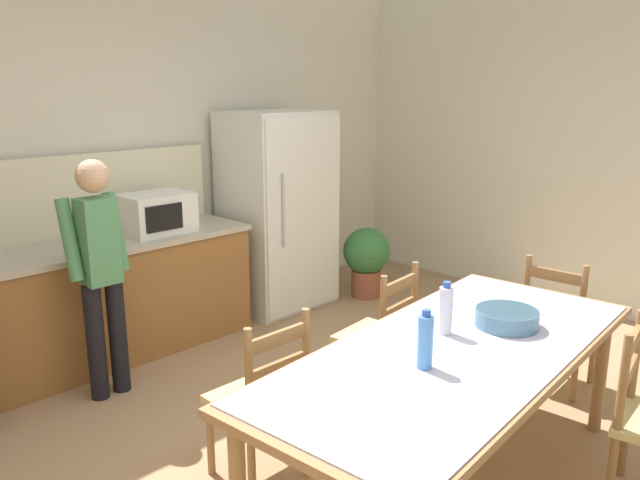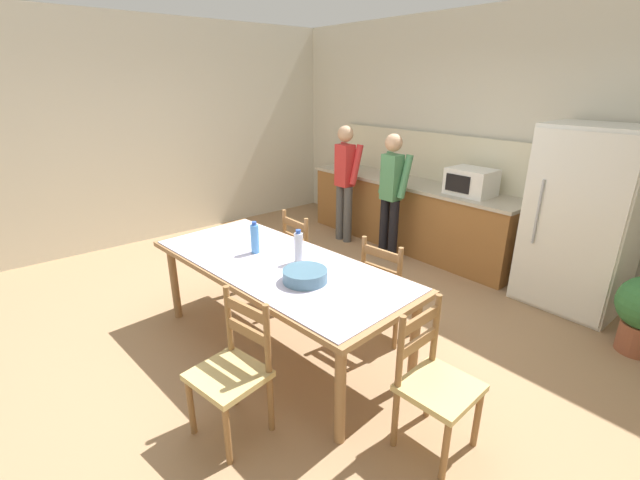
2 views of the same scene
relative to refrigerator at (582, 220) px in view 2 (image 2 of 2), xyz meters
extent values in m
plane|color=#9E7A56|center=(-1.35, -2.19, -0.88)|extent=(8.32, 8.32, 0.00)
cube|color=beige|center=(-1.35, 0.47, 0.57)|extent=(6.52, 0.12, 2.90)
cube|color=beige|center=(-4.61, -2.19, 0.57)|extent=(0.12, 5.20, 2.90)
cube|color=brown|center=(-2.09, 0.04, -0.46)|extent=(3.05, 0.62, 0.84)
cube|color=#B2A893|center=(-2.09, 0.04, -0.02)|extent=(3.09, 0.66, 0.04)
cube|color=#B7BCC1|center=(-2.77, 0.04, -0.01)|extent=(0.52, 0.38, 0.02)
cube|color=beige|center=(-2.09, 0.35, 0.30)|extent=(3.05, 0.03, 0.60)
cube|color=silver|center=(0.00, 0.01, 0.00)|extent=(0.88, 0.68, 1.75)
cube|color=silver|center=(0.00, -0.34, 0.00)|extent=(0.85, 0.02, 1.68)
cylinder|color=#A5AAB2|center=(-0.27, -0.36, 0.09)|extent=(0.02, 0.02, 0.61)
cube|color=white|center=(-1.21, 0.02, 0.15)|extent=(0.50, 0.38, 0.30)
cube|color=black|center=(-1.26, -0.17, 0.15)|extent=(0.30, 0.01, 0.19)
cylinder|color=olive|center=(-2.24, -3.12, -0.52)|extent=(0.07, 0.07, 0.72)
cylinder|color=olive|center=(-0.14, -2.95, -0.52)|extent=(0.07, 0.07, 0.72)
cylinder|color=olive|center=(-2.30, -2.34, -0.52)|extent=(0.07, 0.07, 0.72)
cylinder|color=olive|center=(-0.21, -2.17, -0.52)|extent=(0.07, 0.07, 0.72)
cube|color=olive|center=(-1.22, -2.64, -0.14)|extent=(2.37, 1.17, 0.04)
cube|color=#B7B2CC|center=(-1.22, -2.64, -0.11)|extent=(2.28, 1.12, 0.01)
cylinder|color=#4C8ED6|center=(-1.51, -2.67, 0.01)|extent=(0.07, 0.07, 0.24)
cylinder|color=#2D51B2|center=(-1.51, -2.67, 0.15)|extent=(0.04, 0.04, 0.03)
cylinder|color=silver|center=(-1.12, -2.51, 0.01)|extent=(0.07, 0.07, 0.24)
cylinder|color=#2D51B2|center=(-1.12, -2.51, 0.15)|extent=(0.04, 0.04, 0.03)
cylinder|color=slate|center=(-0.82, -2.68, -0.06)|extent=(0.32, 0.32, 0.09)
cylinder|color=slate|center=(-0.82, -2.68, -0.03)|extent=(0.31, 0.31, 0.02)
cylinder|color=olive|center=(-0.61, -1.59, -0.67)|extent=(0.04, 0.04, 0.41)
cylinder|color=olive|center=(-0.97, -1.63, -0.67)|extent=(0.04, 0.04, 0.41)
cylinder|color=olive|center=(-0.58, -1.93, -0.67)|extent=(0.04, 0.04, 0.41)
cylinder|color=olive|center=(-0.94, -1.97, -0.67)|extent=(0.04, 0.04, 0.41)
cube|color=tan|center=(-0.77, -1.78, -0.45)|extent=(0.46, 0.44, 0.04)
cylinder|color=olive|center=(-0.58, -1.93, -0.20)|extent=(0.04, 0.04, 0.46)
cylinder|color=olive|center=(-0.94, -1.97, -0.20)|extent=(0.04, 0.04, 0.46)
cube|color=olive|center=(-0.76, -1.95, -0.07)|extent=(0.36, 0.06, 0.07)
cube|color=olive|center=(-0.76, -1.95, -0.22)|extent=(0.36, 0.06, 0.07)
cylinder|color=olive|center=(-1.62, -1.70, -0.67)|extent=(0.04, 0.04, 0.41)
cylinder|color=olive|center=(-1.98, -1.69, -0.67)|extent=(0.04, 0.04, 0.41)
cylinder|color=olive|center=(-1.63, -2.04, -0.67)|extent=(0.04, 0.04, 0.41)
cylinder|color=olive|center=(-1.99, -2.03, -0.67)|extent=(0.04, 0.04, 0.41)
cube|color=tan|center=(-1.81, -1.87, -0.45)|extent=(0.42, 0.40, 0.04)
cylinder|color=olive|center=(-1.63, -2.04, -0.20)|extent=(0.04, 0.04, 0.46)
cylinder|color=olive|center=(-1.99, -2.03, -0.20)|extent=(0.04, 0.04, 0.46)
cube|color=olive|center=(-1.81, -2.04, -0.07)|extent=(0.36, 0.03, 0.07)
cube|color=olive|center=(-1.81, -2.04, -0.22)|extent=(0.36, 0.03, 0.07)
cylinder|color=olive|center=(0.43, -2.69, -0.67)|extent=(0.04, 0.04, 0.41)
cylinder|color=olive|center=(0.41, -2.33, -0.67)|extent=(0.04, 0.04, 0.41)
cylinder|color=olive|center=(0.09, -2.71, -0.67)|extent=(0.04, 0.04, 0.41)
cylinder|color=olive|center=(0.07, -2.35, -0.67)|extent=(0.04, 0.04, 0.41)
cube|color=tan|center=(0.25, -2.52, -0.45)|extent=(0.43, 0.44, 0.04)
cylinder|color=olive|center=(0.09, -2.71, -0.20)|extent=(0.04, 0.04, 0.46)
cylinder|color=olive|center=(0.07, -2.35, -0.20)|extent=(0.04, 0.04, 0.46)
cube|color=olive|center=(0.08, -2.53, -0.07)|extent=(0.05, 0.36, 0.07)
cube|color=olive|center=(0.08, -2.53, -0.22)|extent=(0.05, 0.36, 0.07)
cylinder|color=olive|center=(-0.79, -3.62, -0.67)|extent=(0.04, 0.04, 0.41)
cylinder|color=olive|center=(-0.43, -3.55, -0.67)|extent=(0.04, 0.04, 0.41)
cylinder|color=olive|center=(-0.85, -3.28, -0.67)|extent=(0.04, 0.04, 0.41)
cylinder|color=olive|center=(-0.49, -3.22, -0.67)|extent=(0.04, 0.04, 0.41)
cube|color=tan|center=(-0.64, -3.42, -0.45)|extent=(0.48, 0.47, 0.04)
cylinder|color=olive|center=(-0.85, -3.28, -0.20)|extent=(0.04, 0.04, 0.46)
cylinder|color=olive|center=(-0.49, -3.22, -0.20)|extent=(0.04, 0.04, 0.46)
cube|color=olive|center=(-0.67, -3.25, -0.07)|extent=(0.36, 0.09, 0.07)
cube|color=olive|center=(-0.67, -3.25, -0.22)|extent=(0.36, 0.09, 0.07)
cylinder|color=#4C4C4C|center=(-2.85, -0.49, -0.49)|extent=(0.12, 0.12, 0.78)
cylinder|color=#4C4C4C|center=(-2.70, -0.49, -0.49)|extent=(0.12, 0.12, 0.78)
cube|color=red|center=(-2.77, -0.49, 0.18)|extent=(0.22, 0.18, 0.55)
sphere|color=tan|center=(-2.77, -0.49, 0.59)|extent=(0.21, 0.21, 0.21)
cylinder|color=red|center=(-2.93, -0.43, 0.20)|extent=(0.09, 0.21, 0.52)
cylinder|color=red|center=(-2.62, -0.43, 0.20)|extent=(0.09, 0.21, 0.52)
cylinder|color=black|center=(-2.01, -0.51, -0.49)|extent=(0.11, 0.11, 0.76)
cylinder|color=black|center=(-1.86, -0.51, -0.49)|extent=(0.11, 0.11, 0.76)
cube|color=#478456|center=(-1.93, -0.51, 0.16)|extent=(0.22, 0.18, 0.54)
sphere|color=tan|center=(-1.93, -0.51, 0.56)|extent=(0.20, 0.20, 0.20)
cylinder|color=#478456|center=(-2.08, -0.45, 0.18)|extent=(0.09, 0.21, 0.52)
cylinder|color=#478456|center=(-1.78, -0.45, 0.18)|extent=(0.09, 0.21, 0.52)
cylinder|color=brown|center=(0.72, -0.43, -0.75)|extent=(0.28, 0.28, 0.26)
camera|label=1|loc=(-3.62, -4.11, 1.10)|focal=35.00mm
camera|label=2|loc=(1.37, -4.36, 1.24)|focal=24.00mm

